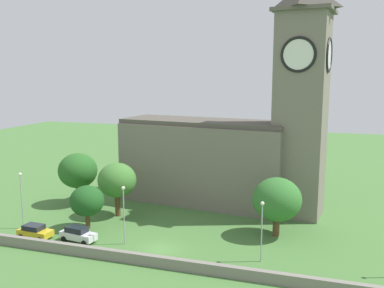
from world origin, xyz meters
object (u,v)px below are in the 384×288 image
church (234,143)px  car_yellow (35,231)px  tree_riverside_west (277,200)px  tree_by_tower (117,180)px  car_white (78,234)px  streetlamp_west_mid (124,206)px  streetlamp_west_end (21,192)px  streetlamp_central (262,222)px  tree_churchyard (78,171)px  tree_riverside_east (87,201)px

church → car_yellow: (-21.21, -21.40, -9.26)m
church → tree_riverside_west: bearing=-53.7°
church → tree_by_tower: size_ratio=4.21×
church → car_white: bearing=-126.5°
tree_by_tower → car_white: bearing=-90.9°
car_white → streetlamp_west_mid: streetlamp_west_mid is taller
church → streetlamp_west_mid: 22.43m
church → streetlamp_west_end: (-24.94, -19.02, -5.01)m
church → car_white: size_ratio=6.82×
church → streetlamp_west_mid: size_ratio=4.55×
streetlamp_west_end → streetlamp_central: (32.49, -0.55, -0.46)m
tree_churchyard → tree_by_tower: tree_churchyard is taller
streetlamp_west_mid → tree_riverside_east: bearing=154.7°
car_yellow → streetlamp_west_end: bearing=147.5°
tree_by_tower → car_yellow: bearing=-118.6°
car_white → streetlamp_west_mid: (5.99, 1.00, 3.93)m
streetlamp_central → tree_riverside_west: bearing=85.4°
car_yellow → tree_by_tower: (6.07, 11.12, 4.52)m
streetlamp_west_end → tree_by_tower: (9.80, 8.74, 0.26)m
streetlamp_west_mid → tree_riverside_west: 19.50m
tree_riverside_west → streetlamp_west_mid: bearing=-154.1°
car_white → tree_churchyard: bearing=121.9°
church → tree_riverside_west: church is taller
church → car_yellow: bearing=-134.7°
car_yellow → tree_by_tower: 13.45m
streetlamp_west_mid → tree_riverside_east: size_ratio=1.24×
car_yellow → car_white: size_ratio=0.93×
car_yellow → streetlamp_west_mid: size_ratio=0.62×
streetlamp_central → tree_riverside_east: size_ratio=1.17×
tree_churchyard → streetlamp_central: bearing=-21.8°
church → streetlamp_west_mid: church is taller
tree_riverside_east → tree_riverside_west: 25.32m
tree_churchyard → tree_by_tower: 9.28m
car_white → tree_riverside_east: bearing=105.8°
car_yellow → tree_riverside_west: (29.43, 10.21, 3.99)m
tree_churchyard → tree_riverside_west: bearing=-7.4°
tree_riverside_west → church: bearing=126.3°
streetlamp_west_end → tree_by_tower: 13.13m
streetlamp_west_end → tree_riverside_west: 34.07m
car_yellow → tree_churchyard: size_ratio=0.55×
streetlamp_west_end → tree_churchyard: bearing=84.7°
church → car_yellow: size_ratio=7.37×
church → tree_by_tower: church is taller
streetlamp_west_mid → church: bearing=64.7°
car_white → streetlamp_central: 23.18m
streetlamp_west_mid → tree_by_tower: (-5.82, 9.44, 0.50)m
tree_riverside_west → tree_by_tower: 23.39m
streetlamp_west_end → streetlamp_west_mid: bearing=-2.6°
streetlamp_west_mid → tree_riverside_west: size_ratio=0.95×
streetlamp_west_end → tree_churchyard: 12.06m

